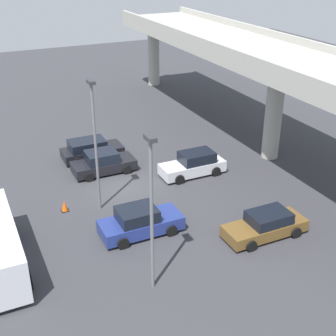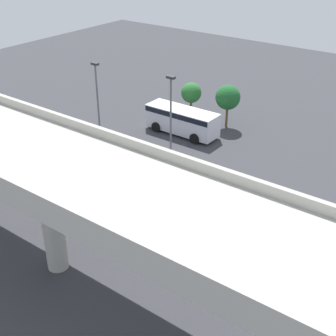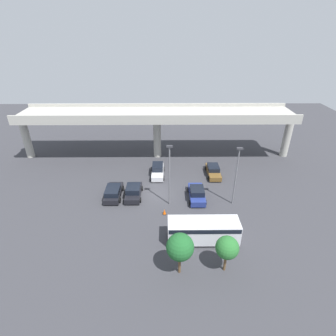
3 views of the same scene
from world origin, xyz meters
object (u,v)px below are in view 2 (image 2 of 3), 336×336
lamp_post_near_aisle (171,117)px  tree_front_centre (191,93)px  parked_car_4 (48,173)px  traffic_cone (190,158)px  parked_car_2 (128,206)px  parked_car_3 (129,155)px  parked_car_1 (207,187)px  lamp_post_mid_lot (98,98)px  parked_car_0 (238,198)px  tree_front_left (228,97)px  shuttle_bus (182,119)px

lamp_post_near_aisle → tree_front_centre: lamp_post_near_aisle is taller
parked_car_4 → traffic_cone: (-7.34, -9.46, -0.34)m
parked_car_2 → lamp_post_near_aisle: size_ratio=0.57×
parked_car_3 → parked_car_1: bearing=86.1°
lamp_post_mid_lot → parked_car_4: bearing=99.7°
traffic_cone → tree_front_centre: bearing=-56.0°
parked_car_1 → traffic_cone: 5.59m
parked_car_0 → parked_car_3: bearing=-92.3°
parked_car_4 → tree_front_left: size_ratio=1.10×
lamp_post_mid_lot → tree_front_left: size_ratio=1.79×
parked_car_3 → tree_front_left: bearing=166.5°
lamp_post_near_aisle → lamp_post_mid_lot: (7.99, 0.06, -0.16)m
parked_car_4 → traffic_cone: bearing=-37.8°
parked_car_1 → parked_car_0: bearing=92.6°
lamp_post_mid_lot → tree_front_left: (-7.22, -10.53, -1.46)m
parked_car_2 → lamp_post_mid_lot: (9.64, -7.30, 3.77)m
lamp_post_near_aisle → tree_front_centre: (4.92, -10.24, -1.97)m
parked_car_4 → lamp_post_near_aisle: lamp_post_near_aisle is taller
parked_car_1 → shuttle_bus: 11.57m
parked_car_4 → lamp_post_near_aisle: (-6.73, -7.42, 4.03)m
shuttle_bus → lamp_post_near_aisle: lamp_post_near_aisle is taller
parked_car_3 → lamp_post_mid_lot: 5.94m
parked_car_1 → lamp_post_near_aisle: bearing=-110.6°
tree_front_centre → parked_car_1: bearing=128.7°
parked_car_0 → lamp_post_mid_lot: size_ratio=0.58×
parked_car_2 → shuttle_bus: 14.74m
lamp_post_near_aisle → parked_car_3: bearing=18.6°
parked_car_0 → parked_car_1: parked_car_1 is taller
parked_car_3 → parked_car_4: parked_car_3 is taller
parked_car_4 → shuttle_bus: size_ratio=0.65×
parked_car_1 → tree_front_centre: 15.50m
lamp_post_near_aisle → tree_front_left: size_ratio=1.86×
parked_car_1 → lamp_post_near_aisle: size_ratio=0.55×
tree_front_left → traffic_cone: bearing=99.3°
parked_car_1 → shuttle_bus: bearing=-135.5°
traffic_cone → lamp_post_near_aisle: bearing=73.3°
parked_car_1 → parked_car_4: bearing=-63.7°
parked_car_1 → lamp_post_near_aisle: lamp_post_near_aisle is taller
parked_car_2 → tree_front_left: size_ratio=1.06×
parked_car_1 → parked_car_2: 6.37m
parked_car_1 → lamp_post_mid_lot: (12.68, -1.71, 3.82)m
parked_car_0 → lamp_post_mid_lot: lamp_post_mid_lot is taller
parked_car_1 → parked_car_2: (3.04, 5.59, 0.05)m
parked_car_3 → tree_front_left: 12.24m
parked_car_2 → parked_car_3: size_ratio=0.99×
parked_car_0 → parked_car_3: parked_car_3 is taller
lamp_post_mid_lot → shuttle_bus: bearing=-125.1°
parked_car_3 → lamp_post_mid_lot: lamp_post_mid_lot is taller
shuttle_bus → tree_front_centre: bearing=-68.0°
parked_car_0 → parked_car_1: 2.62m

